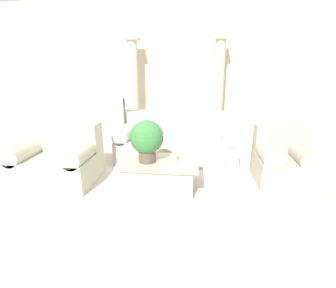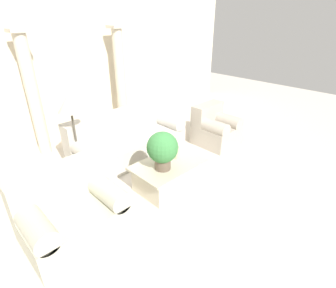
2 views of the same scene
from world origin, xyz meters
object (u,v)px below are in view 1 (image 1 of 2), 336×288
(sofa_long, at_px, (177,141))
(potted_plant, at_px, (147,139))
(floor_lamp, at_px, (123,93))
(loveseat, at_px, (59,158))
(coffee_table, at_px, (159,174))
(armchair, at_px, (281,159))

(sofa_long, relative_size, potted_plant, 3.70)
(sofa_long, distance_m, floor_lamp, 1.35)
(loveseat, distance_m, coffee_table, 1.60)
(potted_plant, height_order, floor_lamp, floor_lamp)
(loveseat, xyz_separation_m, armchair, (3.42, 0.34, -0.00))
(potted_plant, relative_size, armchair, 0.71)
(coffee_table, relative_size, armchair, 1.34)
(loveseat, bearing_deg, floor_lamp, 58.46)
(coffee_table, bearing_deg, floor_lamp, 123.02)
(sofa_long, xyz_separation_m, armchair, (1.68, -0.84, 0.01))
(floor_lamp, bearing_deg, potted_plant, -63.10)
(potted_plant, relative_size, floor_lamp, 0.41)
(sofa_long, bearing_deg, coffee_table, -96.46)
(loveseat, height_order, coffee_table, loveseat)
(armchair, bearing_deg, floor_lamp, 162.28)
(potted_plant, bearing_deg, loveseat, 173.51)
(floor_lamp, height_order, armchair, floor_lamp)
(floor_lamp, bearing_deg, armchair, -17.72)
(loveseat, distance_m, floor_lamp, 1.66)
(coffee_table, distance_m, potted_plant, 0.57)
(floor_lamp, bearing_deg, sofa_long, -0.72)
(floor_lamp, bearing_deg, loveseat, -121.54)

